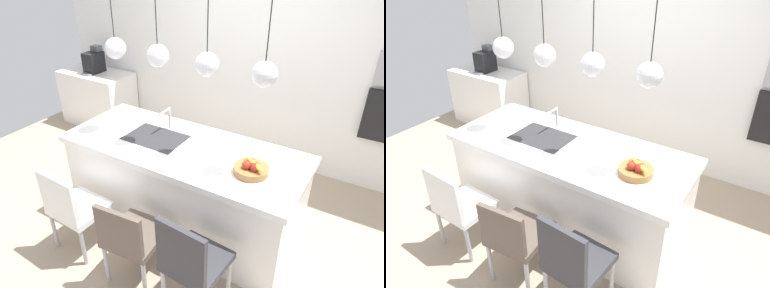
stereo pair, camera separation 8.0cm
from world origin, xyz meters
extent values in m
plane|color=tan|center=(0.00, 0.00, 0.00)|extent=(6.60, 6.60, 0.00)
cube|color=white|center=(0.00, 1.65, 1.30)|extent=(6.00, 0.10, 2.60)
cube|color=white|center=(0.00, 0.00, 0.42)|extent=(2.21, 0.87, 0.84)
cube|color=white|center=(0.00, 0.00, 0.87)|extent=(2.27, 0.93, 0.06)
cube|color=#2D2D30|center=(-0.31, 0.00, 0.89)|extent=(0.56, 0.40, 0.02)
cylinder|color=silver|center=(-0.31, 0.24, 1.01)|extent=(0.02, 0.02, 0.22)
cylinder|color=silver|center=(-0.31, 0.16, 1.11)|extent=(0.02, 0.16, 0.02)
cylinder|color=#9E6B38|center=(0.71, -0.08, 0.93)|extent=(0.29, 0.29, 0.06)
sphere|color=#B22D1E|center=(0.75, -0.11, 0.99)|extent=(0.08, 0.08, 0.08)
sphere|color=red|center=(0.70, -0.08, 0.99)|extent=(0.08, 0.08, 0.08)
sphere|color=#B22D1E|center=(0.68, -0.12, 0.99)|extent=(0.07, 0.07, 0.07)
sphere|color=orange|center=(0.66, -0.06, 0.99)|extent=(0.07, 0.07, 0.07)
ellipsoid|color=yellow|center=(0.75, -0.11, 1.01)|extent=(0.19, 0.12, 0.07)
cube|color=white|center=(-2.40, 1.28, 0.42)|extent=(1.10, 0.60, 0.84)
cube|color=black|center=(-2.40, 1.28, 0.99)|extent=(0.20, 0.28, 0.30)
cube|color=gray|center=(-2.40, 1.11, 0.85)|extent=(0.16, 0.08, 0.02)
cube|color=#4C515B|center=(-2.40, 1.36, 1.18)|extent=(0.14, 0.11, 0.08)
cube|color=white|center=(-0.64, -0.75, 0.43)|extent=(0.47, 0.43, 0.06)
cube|color=white|center=(-0.64, -0.93, 0.66)|extent=(0.43, 0.06, 0.41)
cylinder|color=#B2B2B7|center=(-0.43, -0.58, 0.20)|extent=(0.04, 0.04, 0.40)
cylinder|color=#B2B2B7|center=(-0.83, -0.57, 0.20)|extent=(0.04, 0.04, 0.40)
cylinder|color=#B2B2B7|center=(-0.45, -0.93, 0.20)|extent=(0.04, 0.04, 0.40)
cylinder|color=#B2B2B7|center=(-0.84, -0.92, 0.20)|extent=(0.04, 0.04, 0.40)
cube|color=brown|center=(0.02, -0.75, 0.44)|extent=(0.47, 0.49, 0.06)
cube|color=brown|center=(0.04, -0.95, 0.65)|extent=(0.41, 0.08, 0.36)
cylinder|color=#B2B2B7|center=(0.19, -0.54, 0.20)|extent=(0.04, 0.04, 0.41)
cylinder|color=#B2B2B7|center=(-0.18, -0.57, 0.20)|extent=(0.04, 0.04, 0.41)
cylinder|color=#B2B2B7|center=(0.23, -0.93, 0.20)|extent=(0.04, 0.04, 0.41)
cylinder|color=#B2B2B7|center=(-0.14, -0.96, 0.20)|extent=(0.04, 0.04, 0.41)
cube|color=#333338|center=(0.60, -0.75, 0.47)|extent=(0.45, 0.46, 0.06)
cube|color=#333338|center=(0.59, -0.94, 0.71)|extent=(0.40, 0.07, 0.44)
cylinder|color=#B2B2B7|center=(0.79, -0.58, 0.22)|extent=(0.04, 0.04, 0.44)
cylinder|color=#B2B2B7|center=(0.43, -0.55, 0.22)|extent=(0.04, 0.04, 0.44)
sphere|color=silver|center=(-0.70, 0.00, 1.70)|extent=(0.19, 0.19, 0.19)
cylinder|color=black|center=(-0.70, 0.00, 2.09)|extent=(0.01, 0.01, 0.60)
sphere|color=silver|center=(-0.23, 0.00, 1.70)|extent=(0.19, 0.19, 0.19)
cylinder|color=black|center=(-0.23, 0.00, 2.09)|extent=(0.01, 0.01, 0.60)
sphere|color=silver|center=(0.23, 0.00, 1.70)|extent=(0.19, 0.19, 0.19)
cylinder|color=black|center=(0.23, 0.00, 2.09)|extent=(0.01, 0.01, 0.60)
sphere|color=silver|center=(0.70, 0.00, 1.70)|extent=(0.19, 0.19, 0.19)
cylinder|color=black|center=(0.70, 0.00, 2.09)|extent=(0.01, 0.01, 0.60)
camera|label=1|loc=(1.51, -2.31, 2.49)|focal=32.53mm
camera|label=2|loc=(1.58, -2.27, 2.49)|focal=32.53mm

